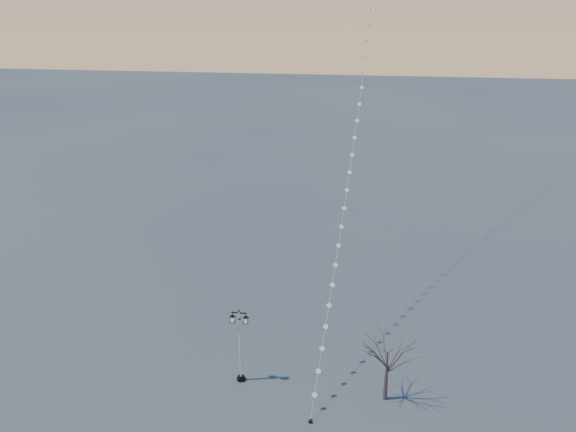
# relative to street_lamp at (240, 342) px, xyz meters

# --- Properties ---
(ground) EXTENTS (300.00, 300.00, 0.00)m
(ground) POSITION_rel_street_lamp_xyz_m (1.91, -1.73, -2.45)
(ground) COLOR #444545
(ground) RESTS_ON ground
(street_lamp) EXTENTS (1.12, 0.49, 4.42)m
(street_lamp) POSITION_rel_street_lamp_xyz_m (0.00, 0.00, 0.00)
(street_lamp) COLOR black
(street_lamp) RESTS_ON ground
(bare_tree) EXTENTS (2.41, 2.41, 4.00)m
(bare_tree) POSITION_rel_street_lamp_xyz_m (7.95, -0.39, 0.33)
(bare_tree) COLOR #44352F
(bare_tree) RESTS_ON ground
(kite_train) EXTENTS (3.17, 40.40, 38.27)m
(kite_train) POSITION_rel_street_lamp_xyz_m (5.56, 16.99, 16.57)
(kite_train) COLOR black
(kite_train) RESTS_ON ground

